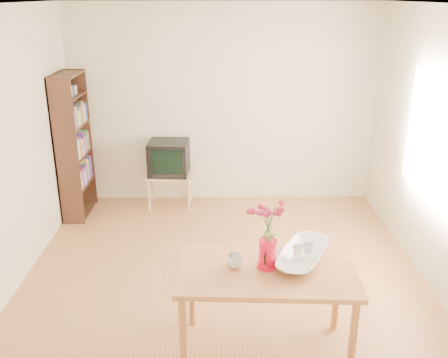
{
  "coord_description": "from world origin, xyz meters",
  "views": [
    {
      "loc": [
        -0.05,
        -4.21,
        2.68
      ],
      "look_at": [
        0.0,
        0.3,
        1.0
      ],
      "focal_mm": 40.0,
      "sensor_mm": 36.0,
      "label": 1
    }
  ],
  "objects_px": {
    "mug": "(234,261)",
    "table": "(267,279)",
    "pitcher": "(267,255)",
    "bowl": "(304,234)",
    "television": "(169,157)"
  },
  "relations": [
    {
      "from": "mug",
      "to": "table",
      "type": "bearing_deg",
      "value": 168.12
    },
    {
      "from": "pitcher",
      "to": "bowl",
      "type": "relative_size",
      "value": 0.5
    },
    {
      "from": "bowl",
      "to": "mug",
      "type": "bearing_deg",
      "value": -167.61
    },
    {
      "from": "pitcher",
      "to": "television",
      "type": "height_order",
      "value": "pitcher"
    },
    {
      "from": "table",
      "to": "television",
      "type": "bearing_deg",
      "value": 111.66
    },
    {
      "from": "table",
      "to": "pitcher",
      "type": "relative_size",
      "value": 5.94
    },
    {
      "from": "table",
      "to": "bowl",
      "type": "relative_size",
      "value": 3.0
    },
    {
      "from": "television",
      "to": "pitcher",
      "type": "bearing_deg",
      "value": -67.33
    },
    {
      "from": "mug",
      "to": "television",
      "type": "height_order",
      "value": "television"
    },
    {
      "from": "pitcher",
      "to": "television",
      "type": "bearing_deg",
      "value": 123.74
    },
    {
      "from": "television",
      "to": "bowl",
      "type": "bearing_deg",
      "value": -61.55
    },
    {
      "from": "pitcher",
      "to": "mug",
      "type": "xyz_separation_m",
      "value": [
        -0.25,
        0.0,
        -0.05
      ]
    },
    {
      "from": "mug",
      "to": "bowl",
      "type": "distance_m",
      "value": 0.57
    },
    {
      "from": "table",
      "to": "pitcher",
      "type": "xyz_separation_m",
      "value": [
        0.0,
        0.03,
        0.19
      ]
    },
    {
      "from": "pitcher",
      "to": "mug",
      "type": "relative_size",
      "value": 1.79
    }
  ]
}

